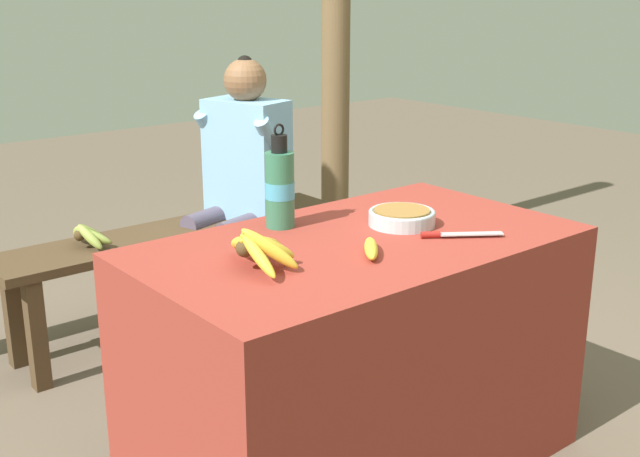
{
  "coord_description": "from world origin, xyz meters",
  "views": [
    {
      "loc": [
        -1.46,
        -1.61,
        1.43
      ],
      "look_at": [
        -0.1,
        0.05,
        0.77
      ],
      "focal_mm": 45.0,
      "sensor_mm": 36.0,
      "label": 1
    }
  ],
  "objects": [
    {
      "name": "market_counter",
      "position": [
        0.0,
        0.0,
        0.37
      ],
      "size": [
        1.28,
        0.73,
        0.73
      ],
      "color": "maroon",
      "rests_on": "ground_plane"
    },
    {
      "name": "banana_bunch_ripe",
      "position": [
        -0.36,
        -0.01,
        0.79
      ],
      "size": [
        0.18,
        0.29,
        0.12
      ],
      "color": "#4C381E",
      "rests_on": "market_counter"
    },
    {
      "name": "serving_bowl",
      "position": [
        0.2,
        0.02,
        0.76
      ],
      "size": [
        0.2,
        0.2,
        0.05
      ],
      "color": "silver",
      "rests_on": "market_counter"
    },
    {
      "name": "water_bottle",
      "position": [
        -0.1,
        0.24,
        0.85
      ],
      "size": [
        0.09,
        0.09,
        0.31
      ],
      "color": "#337556",
      "rests_on": "market_counter"
    },
    {
      "name": "loose_banana_front",
      "position": [
        -0.06,
        -0.12,
        0.75
      ],
      "size": [
        0.14,
        0.15,
        0.04
      ],
      "rotation": [
        0.0,
        0.0,
        0.87
      ],
      "color": "gold",
      "rests_on": "market_counter"
    },
    {
      "name": "knife",
      "position": [
        0.22,
        -0.15,
        0.74
      ],
      "size": [
        0.21,
        0.16,
        0.02
      ],
      "rotation": [
        0.0,
        0.0,
        -0.61
      ],
      "color": "#BCBCC1",
      "rests_on": "market_counter"
    },
    {
      "name": "wooden_bench",
      "position": [
        0.09,
        1.22,
        0.38
      ],
      "size": [
        1.52,
        0.32,
        0.46
      ],
      "color": "#4C3823",
      "rests_on": "ground_plane"
    },
    {
      "name": "seated_vendor",
      "position": [
        0.38,
        1.17,
        0.67
      ],
      "size": [
        0.46,
        0.43,
        1.15
      ],
      "rotation": [
        0.0,
        0.0,
        3.43
      ],
      "color": "#564C60",
      "rests_on": "ground_plane"
    },
    {
      "name": "banana_bunch_green",
      "position": [
        -0.3,
        1.21,
        0.51
      ],
      "size": [
        0.14,
        0.23,
        0.11
      ],
      "color": "#4C381E",
      "rests_on": "wooden_bench"
    }
  ]
}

